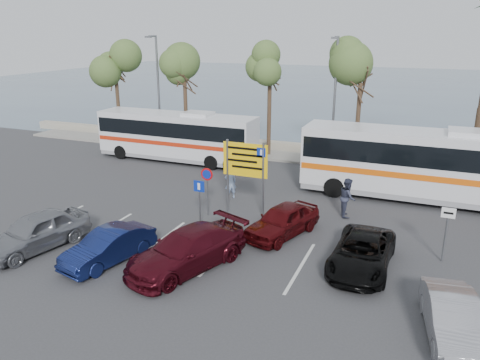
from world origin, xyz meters
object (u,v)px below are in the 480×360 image
at_px(street_lamp_right, 334,95).
at_px(car_red, 282,221).
at_px(direction_sign, 245,166).
at_px(coach_bus_right, 425,167).
at_px(street_lamp_left, 158,86).
at_px(pedestrian_near, 230,182).
at_px(car_blue, 109,246).
at_px(coach_bus_left, 177,138).
at_px(car_silver_a, 36,232).
at_px(pedestrian_far, 348,197).
at_px(car_maroon, 187,250).
at_px(car_silver_b, 453,319).
at_px(suv_black, 362,253).

xyz_separation_m(street_lamp_right, car_red, (0.40, -12.02, -3.92)).
height_order(direction_sign, coach_bus_right, coach_bus_right).
bearing_deg(street_lamp_left, street_lamp_right, 0.00).
height_order(street_lamp_right, pedestrian_near, street_lamp_right).
bearing_deg(car_blue, coach_bus_left, 122.24).
height_order(coach_bus_left, car_silver_a, coach_bus_left).
distance_m(street_lamp_right, pedestrian_near, 9.95).
xyz_separation_m(street_lamp_left, pedestrian_near, (9.46, -8.52, -3.73)).
relative_size(coach_bus_right, pedestrian_far, 6.66).
height_order(car_maroon, car_red, car_maroon).
distance_m(car_silver_a, car_silver_b, 15.40).
height_order(suv_black, pedestrian_far, pedestrian_far).
bearing_deg(street_lamp_right, pedestrian_far, -73.52).
xyz_separation_m(coach_bus_right, pedestrian_far, (-3.26, -3.64, -0.86)).
distance_m(street_lamp_right, car_blue, 18.01).
xyz_separation_m(street_lamp_left, coach_bus_left, (3.16, -3.02, -3.01)).
distance_m(suv_black, pedestrian_near, 9.16).
xyz_separation_m(car_maroon, car_silver_b, (9.00, -0.87, -0.10)).
distance_m(coach_bus_right, pedestrian_near, 10.02).
distance_m(car_silver_b, pedestrian_far, 9.39).
distance_m(street_lamp_left, direction_sign, 15.24).
relative_size(direction_sign, suv_black, 0.81).
bearing_deg(car_blue, car_maroon, 25.91).
bearing_deg(pedestrian_near, pedestrian_far, 135.33).
xyz_separation_m(coach_bus_left, suv_black, (13.84, -10.71, -0.97)).
height_order(suv_black, pedestrian_near, pedestrian_near).
xyz_separation_m(car_maroon, car_red, (2.40, 4.13, -0.05)).
bearing_deg(coach_bus_left, car_blue, -70.72).
height_order(coach_bus_right, pedestrian_far, coach_bus_right).
bearing_deg(coach_bus_left, car_silver_a, -84.12).
height_order(street_lamp_right, direction_sign, street_lamp_right).
bearing_deg(car_maroon, pedestrian_near, 122.61).
xyz_separation_m(car_blue, pedestrian_far, (7.58, 8.10, 0.30)).
bearing_deg(street_lamp_right, coach_bus_right, -41.15).
relative_size(car_red, pedestrian_near, 2.30).
xyz_separation_m(coach_bus_left, car_silver_b, (16.84, -14.00, -0.96)).
xyz_separation_m(street_lamp_left, car_blue, (8.00, -16.84, -3.97)).
relative_size(coach_bus_left, pedestrian_near, 6.35).
bearing_deg(direction_sign, street_lamp_left, 136.83).
bearing_deg(street_lamp_left, coach_bus_right, -15.16).
relative_size(car_silver_a, car_blue, 1.14).
xyz_separation_m(car_silver_a, car_silver_b, (15.39, 0.00, -0.12)).
height_order(car_blue, car_maroon, car_maroon).
bearing_deg(coach_bus_left, direction_sign, -42.97).
xyz_separation_m(coach_bus_right, suv_black, (-1.84, -8.62, -1.18)).
bearing_deg(car_blue, car_silver_a, -164.03).
relative_size(direction_sign, car_silver_a, 0.82).
bearing_deg(car_blue, pedestrian_near, 92.98).
bearing_deg(suv_black, coach_bus_left, 143.44).
bearing_deg(car_maroon, car_silver_a, -151.03).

